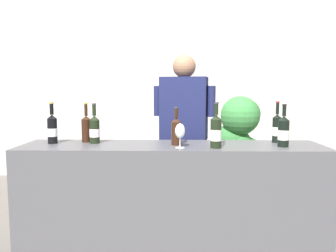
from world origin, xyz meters
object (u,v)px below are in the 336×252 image
(wine_glass, at_px, (180,132))
(potted_shrub, at_px, (239,141))
(wine_bottle_4, at_px, (216,131))
(wine_bottle_5, at_px, (176,130))
(wine_bottle_1, at_px, (277,128))
(person_server, at_px, (184,145))
(wine_bottle_6, at_px, (95,129))
(wine_bottle_0, at_px, (86,128))
(wine_bottle_2, at_px, (283,132))
(wine_bottle_3, at_px, (52,129))

(wine_glass, distance_m, potted_shrub, 1.57)
(wine_bottle_4, distance_m, wine_bottle_5, 0.32)
(wine_bottle_1, height_order, potted_shrub, potted_shrub)
(wine_bottle_4, xyz_separation_m, person_server, (-0.22, 0.72, -0.23))
(wine_bottle_1, xyz_separation_m, wine_bottle_4, (-0.53, -0.28, 0.01))
(potted_shrub, bearing_deg, wine_bottle_1, -85.04)
(wine_bottle_1, height_order, wine_bottle_4, wine_bottle_4)
(person_server, distance_m, potted_shrub, 0.93)
(wine_bottle_4, xyz_separation_m, wine_bottle_6, (-0.96, 0.20, -0.01))
(wine_glass, relative_size, person_server, 0.11)
(person_server, bearing_deg, wine_bottle_5, -97.25)
(wine_bottle_0, bearing_deg, wine_bottle_6, -38.39)
(wine_bottle_0, distance_m, wine_glass, 0.82)
(wine_bottle_4, distance_m, wine_bottle_6, 0.98)
(wine_bottle_2, height_order, wine_bottle_6, same)
(wine_bottle_0, relative_size, wine_bottle_2, 1.01)
(wine_bottle_5, distance_m, person_server, 0.64)
(wine_bottle_2, height_order, wine_bottle_4, wine_bottle_4)
(wine_bottle_2, height_order, potted_shrub, potted_shrub)
(wine_bottle_5, xyz_separation_m, person_server, (0.08, 0.59, -0.22))
(wine_bottle_1, bearing_deg, wine_bottle_2, -93.32)
(wine_bottle_5, xyz_separation_m, wine_bottle_6, (-0.66, 0.07, -0.00))
(wine_bottle_3, distance_m, potted_shrub, 2.12)
(potted_shrub, bearing_deg, wine_glass, -117.19)
(wine_bottle_2, relative_size, wine_bottle_3, 0.97)
(wine_bottle_3, relative_size, wine_glass, 1.82)
(wine_bottle_5, relative_size, person_server, 0.18)
(wine_glass, bearing_deg, wine_bottle_1, 19.13)
(wine_bottle_4, height_order, wine_bottle_6, wine_bottle_4)
(wine_bottle_2, distance_m, wine_glass, 0.79)
(wine_bottle_4, distance_m, potted_shrub, 1.47)
(wine_glass, height_order, person_server, person_server)
(wine_bottle_0, bearing_deg, wine_bottle_3, -162.11)
(wine_bottle_3, bearing_deg, wine_bottle_2, -3.65)
(wine_bottle_1, distance_m, wine_bottle_5, 0.84)
(wine_bottle_6, height_order, person_server, person_server)
(wine_bottle_1, xyz_separation_m, wine_bottle_6, (-1.49, -0.08, -0.00))
(wine_bottle_0, bearing_deg, wine_bottle_1, 0.36)
(wine_bottle_0, distance_m, wine_bottle_6, 0.11)
(wine_bottle_0, height_order, potted_shrub, potted_shrub)
(wine_bottle_1, xyz_separation_m, potted_shrub, (-0.10, 1.10, -0.28))
(wine_bottle_0, relative_size, wine_glass, 1.79)
(wine_bottle_3, xyz_separation_m, wine_bottle_6, (0.34, 0.02, -0.01))
(wine_bottle_0, height_order, wine_bottle_3, wine_bottle_3)
(wine_bottle_4, distance_m, wine_glass, 0.27)
(wine_bottle_0, relative_size, potted_shrub, 0.25)
(potted_shrub, bearing_deg, wine_bottle_6, -139.96)
(wine_bottle_4, height_order, potted_shrub, potted_shrub)
(wine_bottle_0, xyz_separation_m, wine_bottle_1, (1.58, 0.01, 0.00))
(wine_bottle_5, bearing_deg, wine_bottle_2, -4.32)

